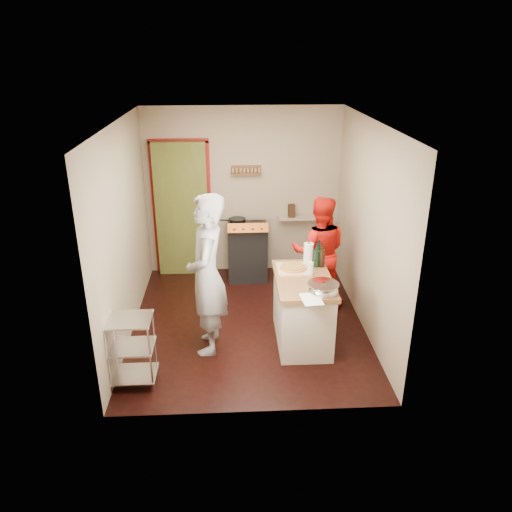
# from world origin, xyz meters

# --- Properties ---
(floor) EXTENTS (3.50, 3.50, 0.00)m
(floor) POSITION_xyz_m (0.00, 0.00, 0.00)
(floor) COLOR black
(floor) RESTS_ON ground
(back_wall) EXTENTS (3.00, 0.44, 2.60)m
(back_wall) POSITION_xyz_m (-0.64, 1.78, 1.13)
(back_wall) COLOR gray
(back_wall) RESTS_ON ground
(left_wall) EXTENTS (0.04, 3.50, 2.60)m
(left_wall) POSITION_xyz_m (-1.50, 0.00, 1.30)
(left_wall) COLOR gray
(left_wall) RESTS_ON ground
(right_wall) EXTENTS (0.04, 3.50, 2.60)m
(right_wall) POSITION_xyz_m (1.50, 0.00, 1.30)
(right_wall) COLOR gray
(right_wall) RESTS_ON ground
(ceiling) EXTENTS (3.00, 3.50, 0.02)m
(ceiling) POSITION_xyz_m (0.00, 0.00, 2.61)
(ceiling) COLOR white
(ceiling) RESTS_ON back_wall
(stove) EXTENTS (0.60, 0.63, 1.00)m
(stove) POSITION_xyz_m (0.05, 1.42, 0.45)
(stove) COLOR black
(stove) RESTS_ON ground
(wire_shelving) EXTENTS (0.48, 0.40, 0.80)m
(wire_shelving) POSITION_xyz_m (-1.28, -1.20, 0.44)
(wire_shelving) COLOR silver
(wire_shelving) RESTS_ON ground
(island) EXTENTS (0.67, 1.26, 1.16)m
(island) POSITION_xyz_m (0.66, -0.45, 0.45)
(island) COLOR beige
(island) RESTS_ON ground
(person_stripe) EXTENTS (0.48, 0.72, 1.93)m
(person_stripe) POSITION_xyz_m (-0.48, -0.55, 0.96)
(person_stripe) COLOR #9D9DA1
(person_stripe) RESTS_ON ground
(person_red) EXTENTS (0.83, 0.68, 1.57)m
(person_red) POSITION_xyz_m (1.00, 0.50, 0.79)
(person_red) COLOR red
(person_red) RESTS_ON ground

